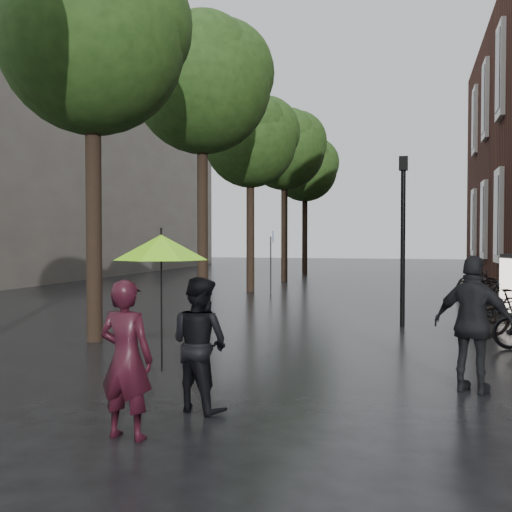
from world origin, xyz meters
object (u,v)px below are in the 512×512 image
(parked_bicycles, at_px, (507,302))
(lamp_post, at_px, (403,224))
(person_burgundy, at_px, (126,359))
(pedestrian_walking, at_px, (474,324))
(person_black, at_px, (199,344))

(parked_bicycles, bearing_deg, lamp_post, -145.24)
(person_burgundy, distance_m, lamp_post, 9.60)
(parked_bicycles, distance_m, lamp_post, 3.76)
(pedestrian_walking, height_order, parked_bicycles, pedestrian_walking)
(pedestrian_walking, relative_size, parked_bicycles, 0.11)
(person_burgundy, relative_size, lamp_post, 0.42)
(parked_bicycles, height_order, lamp_post, lamp_post)
(pedestrian_walking, bearing_deg, person_black, 50.47)
(person_burgundy, distance_m, parked_bicycles, 12.10)
(person_black, bearing_deg, lamp_post, -83.57)
(person_black, height_order, parked_bicycles, person_black)
(person_black, xyz_separation_m, parked_bicycles, (4.91, 9.68, -0.36))
(lamp_post, bearing_deg, person_black, -106.29)
(lamp_post, bearing_deg, person_burgundy, -106.54)
(pedestrian_walking, bearing_deg, lamp_post, -57.25)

